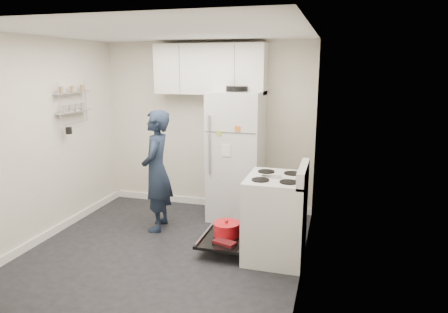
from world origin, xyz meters
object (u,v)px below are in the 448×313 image
(open_oven_door, at_px, (226,233))
(refrigerator, at_px, (236,155))
(person, at_px, (157,171))
(electric_range, at_px, (275,218))

(open_oven_door, bearing_deg, refrigerator, 97.46)
(refrigerator, bearing_deg, person, -141.84)
(electric_range, distance_m, refrigerator, 1.39)
(open_oven_door, distance_m, refrigerator, 1.30)
(open_oven_door, xyz_separation_m, person, (-1.04, 0.36, 0.60))
(electric_range, bearing_deg, refrigerator, 123.35)
(refrigerator, bearing_deg, electric_range, -56.65)
(open_oven_door, height_order, refrigerator, refrigerator)
(electric_range, distance_m, person, 1.70)
(refrigerator, height_order, person, refrigerator)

